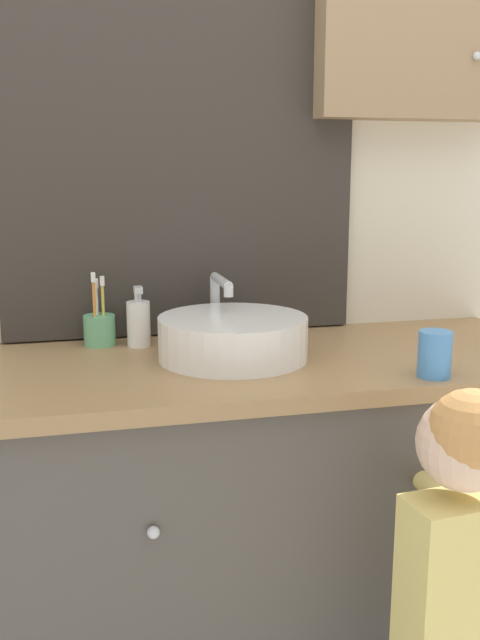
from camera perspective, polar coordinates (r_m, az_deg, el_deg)
wall_back at (r=1.85m, az=0.48°, el=11.83°), size 3.20×0.18×2.50m
vanity_counter at (r=1.76m, az=2.50°, el=-16.76°), size 1.37×0.57×0.87m
sink_basin at (r=1.58m, az=-0.56°, el=-1.28°), size 0.33×0.39×0.17m
toothbrush_holder at (r=1.73m, az=-11.18°, el=-0.63°), size 0.08×0.08×0.18m
soap_dispenser at (r=1.70m, az=-8.11°, el=-0.20°), size 0.06×0.06×0.14m
child_figure at (r=1.39m, az=16.81°, el=-19.55°), size 0.20×0.46×0.93m
drinking_cup at (r=1.49m, az=15.31°, el=-2.65°), size 0.07×0.07×0.09m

